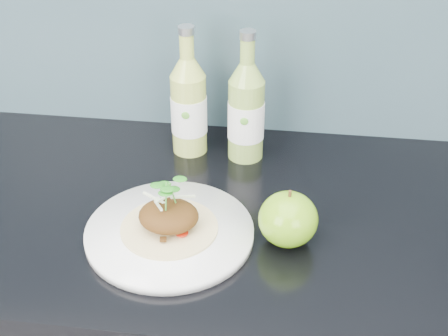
{
  "coord_description": "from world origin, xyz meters",
  "views": [
    {
      "loc": [
        0.12,
        0.84,
        1.54
      ],
      "look_at": [
        0.01,
        1.67,
        1.0
      ],
      "focal_mm": 50.0,
      "sensor_mm": 36.0,
      "label": 1
    }
  ],
  "objects_px": {
    "green_apple": "(288,219)",
    "cider_bottle_left": "(189,106)",
    "dinner_plate": "(170,233)",
    "cider_bottle_right": "(246,112)"
  },
  "relations": [
    {
      "from": "dinner_plate",
      "to": "cider_bottle_right",
      "type": "distance_m",
      "value": 0.29
    },
    {
      "from": "green_apple",
      "to": "cider_bottle_left",
      "type": "distance_m",
      "value": 0.33
    },
    {
      "from": "cider_bottle_left",
      "to": "cider_bottle_right",
      "type": "height_order",
      "value": "same"
    },
    {
      "from": "green_apple",
      "to": "cider_bottle_right",
      "type": "height_order",
      "value": "cider_bottle_right"
    },
    {
      "from": "dinner_plate",
      "to": "cider_bottle_left",
      "type": "bearing_deg",
      "value": 93.32
    },
    {
      "from": "green_apple",
      "to": "dinner_plate",
      "type": "bearing_deg",
      "value": -175.91
    },
    {
      "from": "dinner_plate",
      "to": "green_apple",
      "type": "height_order",
      "value": "green_apple"
    },
    {
      "from": "dinner_plate",
      "to": "green_apple",
      "type": "distance_m",
      "value": 0.19
    },
    {
      "from": "dinner_plate",
      "to": "cider_bottle_right",
      "type": "relative_size",
      "value": 1.36
    },
    {
      "from": "green_apple",
      "to": "cider_bottle_left",
      "type": "height_order",
      "value": "cider_bottle_left"
    }
  ]
}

